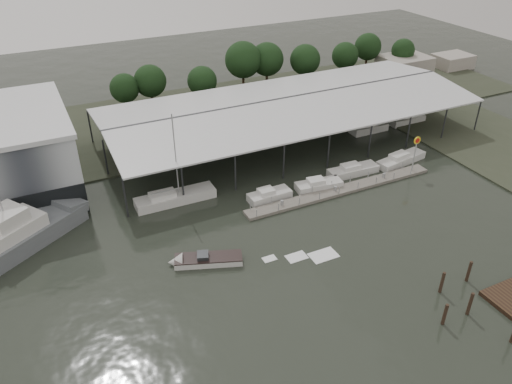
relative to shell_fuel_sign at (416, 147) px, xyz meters
name	(u,v)px	position (x,y,z in m)	size (l,w,h in m)	color
ground	(277,267)	(-27.00, -9.99, -3.93)	(200.00, 200.00, 0.00)	#232921
land_strip_far	(162,124)	(-27.00, 32.01, -3.83)	(140.00, 30.00, 0.30)	#313628
land_strip_east	(502,147)	(18.00, 0.01, -3.83)	(20.00, 60.00, 0.30)	#313628
covered_boat_shed	(290,101)	(-10.00, 18.01, 2.20)	(58.24, 24.00, 6.96)	#BABCBF
floating_dock	(341,190)	(-12.00, 0.01, -3.72)	(28.00, 2.00, 1.40)	slate
shell_fuel_sign	(416,147)	(0.00, 0.00, 0.00)	(1.10, 0.18, 5.55)	#989B9E
distant_commercial_buildings	(420,64)	(32.03, 34.70, -2.08)	(22.00, 8.00, 4.00)	gray
grey_trawler	(20,233)	(-51.12, 6.11, -2.35)	(15.99, 12.90, 8.84)	slate
white_sailboat	(174,198)	(-32.82, 7.25, -3.28)	(10.36, 2.71, 12.25)	silver
speedboat_underway	(202,260)	(-33.94, -5.87, -3.53)	(18.20, 8.07, 2.00)	silver
moored_cruiser_0	(269,195)	(-21.57, 2.47, -3.31)	(5.72, 2.33, 1.70)	silver
moored_cruiser_1	(318,185)	(-14.42, 1.92, -3.31)	(6.52, 2.97, 1.70)	silver
moored_cruiser_2	(353,170)	(-7.88, 3.27, -3.31)	(7.49, 2.50, 1.70)	silver
moored_cruiser_3	(401,159)	(0.41, 2.93, -3.31)	(8.59, 3.52, 1.70)	silver
mooring_pilings	(477,309)	(-13.63, -24.53, -2.92)	(6.86, 9.26, 3.71)	#35261A
horizon_tree_line	(271,63)	(-2.87, 38.01, 1.95)	(64.45, 9.72, 10.33)	black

